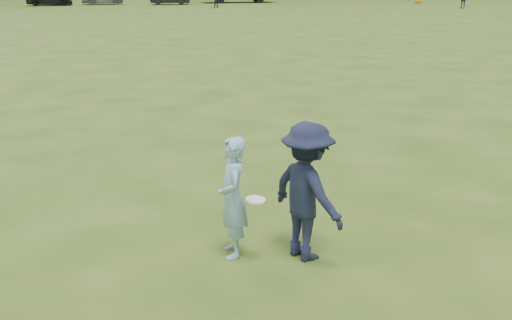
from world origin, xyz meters
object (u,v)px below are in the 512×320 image
(defender, at_px, (307,192))
(field_cone, at_px, (354,12))
(thrower, at_px, (233,198))
(player_far_d, at_px, (216,0))

(defender, bearing_deg, field_cone, -47.34)
(field_cone, bearing_deg, thrower, -111.73)
(player_far_d, bearing_deg, defender, -130.50)
(thrower, height_order, player_far_d, thrower)
(thrower, distance_m, field_cone, 46.38)
(field_cone, bearing_deg, player_far_d, 138.71)
(defender, bearing_deg, player_far_d, -32.66)
(thrower, height_order, field_cone, thrower)
(player_far_d, xyz_separation_m, field_cone, (10.82, -9.50, -0.62))
(thrower, bearing_deg, defender, 77.37)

